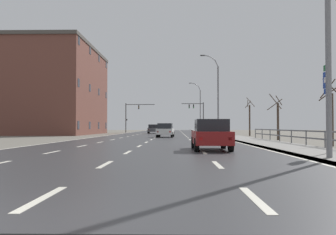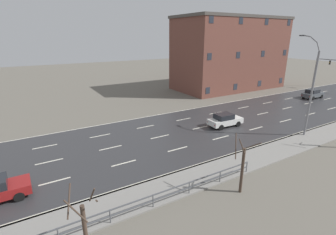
# 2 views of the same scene
# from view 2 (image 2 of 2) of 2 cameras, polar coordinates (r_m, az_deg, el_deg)

# --- Properties ---
(ground_plane) EXTENTS (160.00, 160.00, 0.12)m
(ground_plane) POSITION_cam_2_polar(r_m,az_deg,el_deg) (38.90, 23.47, 1.36)
(ground_plane) COLOR #666056
(road_asphalt_strip) EXTENTS (14.00, 120.00, 0.03)m
(road_asphalt_strip) POSITION_cam_2_polar(r_m,az_deg,el_deg) (48.91, 31.92, 3.41)
(road_asphalt_strip) COLOR #303033
(road_asphalt_strip) RESTS_ON ground
(guardrail) EXTENTS (0.07, 27.40, 1.00)m
(guardrail) POSITION_cam_2_polar(r_m,az_deg,el_deg) (15.09, -23.91, -22.96)
(guardrail) COLOR #515459
(guardrail) RESTS_ON ground
(street_lamp_midground) EXTENTS (2.35, 0.24, 10.35)m
(street_lamp_midground) POSITION_cam_2_polar(r_m,az_deg,el_deg) (29.34, 29.92, 5.68)
(street_lamp_midground) COLOR slate
(street_lamp_midground) RESTS_ON ground
(traffic_signal_left) EXTENTS (5.94, 0.36, 5.94)m
(traffic_signal_left) POSITION_cam_2_polar(r_m,az_deg,el_deg) (60.42, 31.66, 9.69)
(traffic_signal_left) COLOR #38383A
(traffic_signal_left) RESTS_ON ground
(car_near_left) EXTENTS (1.87, 4.11, 1.57)m
(car_near_left) POSITION_cam_2_polar(r_m,az_deg,el_deg) (49.29, 30.24, 4.75)
(car_near_left) COLOR #474C51
(car_near_left) RESTS_ON ground
(car_far_left) EXTENTS (2.01, 4.19, 1.57)m
(car_far_left) POSITION_cam_2_polar(r_m,az_deg,el_deg) (30.07, 12.90, -0.53)
(car_far_left) COLOR silver
(car_far_left) RESTS_ON ground
(brick_building) EXTENTS (10.92, 22.06, 13.69)m
(brick_building) POSITION_cam_2_polar(r_m,az_deg,el_deg) (52.36, 13.96, 14.07)
(brick_building) COLOR brown
(brick_building) RESTS_ON ground
(bare_tree_near) EXTENTS (1.44, 1.52, 4.21)m
(bare_tree_near) POSITION_cam_2_polar(r_m,az_deg,el_deg) (12.86, -18.39, -23.16)
(bare_tree_near) COLOR #423328
(bare_tree_near) RESTS_ON ground
(bare_tree_mid) EXTENTS (1.46, 1.70, 4.16)m
(bare_tree_mid) POSITION_cam_2_polar(r_m,az_deg,el_deg) (17.66, 16.65, -10.87)
(bare_tree_mid) COLOR #423328
(bare_tree_mid) RESTS_ON ground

